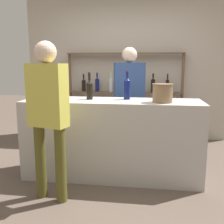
{
  "coord_description": "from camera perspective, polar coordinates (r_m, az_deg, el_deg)",
  "views": [
    {
      "loc": [
        0.43,
        -3.14,
        1.42
      ],
      "look_at": [
        0.0,
        0.0,
        0.83
      ],
      "focal_mm": 42.0,
      "sensor_mm": 36.0,
      "label": 1
    }
  ],
  "objects": [
    {
      "name": "bar_counter",
      "position": [
        3.3,
        0.0,
        -5.84
      ],
      "size": [
        2.18,
        0.61,
        0.98
      ],
      "primitive_type": "cube",
      "color": "#B7B2AD",
      "rests_on": "ground_plane"
    },
    {
      "name": "wine_glass",
      "position": [
        3.28,
        -10.48,
        4.92
      ],
      "size": [
        0.07,
        0.07,
        0.18
      ],
      "color": "silver",
      "rests_on": "bar_counter"
    },
    {
      "name": "ice_bucket",
      "position": [
        3.06,
        10.96,
        4.06
      ],
      "size": [
        0.24,
        0.24,
        0.21
      ],
      "color": "#846647",
      "rests_on": "bar_counter"
    },
    {
      "name": "back_shelf",
      "position": [
        4.9,
        2.73,
        6.49
      ],
      "size": [
        2.14,
        0.18,
        1.61
      ],
      "color": "brown",
      "rests_on": "ground_plane"
    },
    {
      "name": "ground_plane",
      "position": [
        3.47,
        0.0,
        -13.59
      ],
      "size": [
        16.0,
        16.0,
        0.0
      ],
      "primitive_type": "plane",
      "color": "brown"
    },
    {
      "name": "customer_left",
      "position": [
        2.7,
        -13.76,
        0.69
      ],
      "size": [
        0.43,
        0.28,
        1.63
      ],
      "rotation": [
        0.0,
        0.0,
        1.3
      ],
      "color": "brown",
      "rests_on": "ground_plane"
    },
    {
      "name": "cork_jar",
      "position": [
        3.36,
        -13.93,
        4.03
      ],
      "size": [
        0.13,
        0.13,
        0.16
      ],
      "color": "silver",
      "rests_on": "bar_counter"
    },
    {
      "name": "back_wall",
      "position": [
        5.06,
        3.0,
        10.3
      ],
      "size": [
        3.78,
        0.12,
        2.8
      ],
      "primitive_type": "cube",
      "color": "#B2A899",
      "rests_on": "ground_plane"
    },
    {
      "name": "counter_bottle_1",
      "position": [
        3.49,
        -10.14,
        5.2
      ],
      "size": [
        0.08,
        0.08,
        0.33
      ],
      "color": "brown",
      "rests_on": "bar_counter"
    },
    {
      "name": "counter_bottle_0",
      "position": [
        3.28,
        -4.92,
        4.96
      ],
      "size": [
        0.08,
        0.08,
        0.34
      ],
      "color": "black",
      "rests_on": "bar_counter"
    },
    {
      "name": "server_behind_counter",
      "position": [
        3.85,
        3.73,
        3.8
      ],
      "size": [
        0.47,
        0.3,
        1.65
      ],
      "rotation": [
        0.0,
        0.0,
        -1.31
      ],
      "color": "#121C33",
      "rests_on": "ground_plane"
    },
    {
      "name": "counter_bottle_2",
      "position": [
        3.27,
        3.29,
        5.25
      ],
      "size": [
        0.08,
        0.08,
        0.36
      ],
      "color": "#0F1956",
      "rests_on": "bar_counter"
    }
  ]
}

